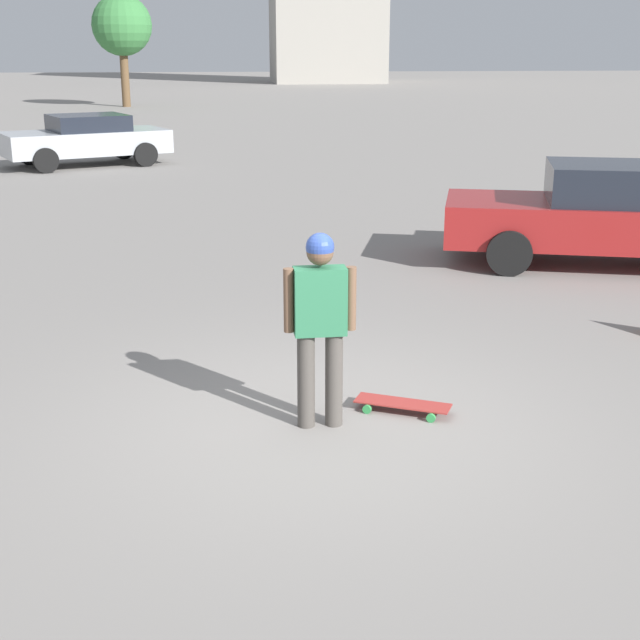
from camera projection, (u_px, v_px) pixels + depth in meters
ground_plane at (320, 425)px, 7.46m from camera, size 220.00×220.00×0.00m
person at (320, 316)px, 7.18m from camera, size 0.59×0.23×1.64m
skateboard at (403, 404)px, 7.70m from camera, size 0.84×0.58×0.09m
car_parked_near at (617, 214)px, 12.70m from camera, size 5.05×3.00×1.46m
car_parked_far at (86, 139)px, 23.53m from camera, size 4.59×3.38×1.32m
tree_distant at (122, 26)px, 45.78m from camera, size 3.08×3.08×5.64m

